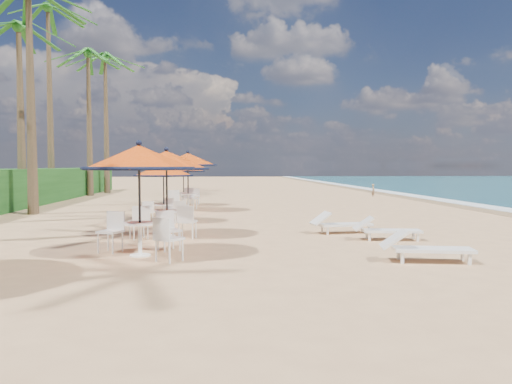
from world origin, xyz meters
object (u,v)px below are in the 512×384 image
at_px(station_2, 164,177).
at_px(station_4, 184,172).
at_px(station_0, 141,171).
at_px(station_1, 166,168).
at_px(station_3, 187,165).
at_px(lounger_mid, 385,229).
at_px(lounger_far, 339,223).
at_px(lounger_near, 423,247).

bearing_deg(station_2, station_4, 88.15).
bearing_deg(station_0, station_1, 85.03).
xyz_separation_m(station_1, station_2, (-0.43, 3.53, -0.32)).
bearing_deg(station_1, station_4, 90.97).
height_order(station_1, station_3, station_3).
xyz_separation_m(station_2, lounger_mid, (6.21, -4.66, -1.27)).
relative_size(station_0, station_3, 0.96).
xyz_separation_m(station_1, lounger_far, (4.92, 0.28, -1.59)).
height_order(station_2, lounger_far, station_2).
bearing_deg(station_3, station_2, -97.41).
relative_size(station_3, lounger_near, 1.37).
distance_m(station_2, lounger_far, 6.39).
relative_size(station_1, station_4, 1.11).
xyz_separation_m(lounger_near, lounger_mid, (0.23, 2.99, -0.01)).
bearing_deg(station_2, station_0, -88.47).
relative_size(station_1, station_3, 0.94).
bearing_deg(lounger_mid, lounger_near, -86.71).
bearing_deg(lounger_far, lounger_near, -89.52).
bearing_deg(station_3, lounger_far, -57.70).
xyz_separation_m(station_0, station_1, (0.26, 2.93, 0.05)).
bearing_deg(station_4, lounger_mid, -63.80).
bearing_deg(lounger_near, lounger_mid, 96.21).
distance_m(lounger_near, lounger_far, 4.43).
bearing_deg(station_2, station_3, 82.59).
distance_m(lounger_near, lounger_mid, 2.99).
distance_m(station_0, station_1, 2.94).
bearing_deg(station_4, station_2, -91.85).
height_order(station_2, station_4, station_4).
bearing_deg(lounger_near, station_1, 154.11).
height_order(station_1, station_2, station_1).
distance_m(station_1, station_3, 7.85).
xyz_separation_m(station_1, lounger_near, (5.55, -4.11, -1.58)).
bearing_deg(lounger_mid, station_4, 123.91).
xyz_separation_m(station_2, station_4, (0.24, 7.47, 0.07)).
bearing_deg(lounger_near, station_2, 138.67).
bearing_deg(lounger_mid, lounger_far, 129.38).
relative_size(station_4, lounger_near, 1.17).
height_order(station_0, lounger_near, station_0).
bearing_deg(lounger_near, station_4, 121.41).
distance_m(station_0, station_3, 10.79).
height_order(station_1, lounger_far, station_1).
height_order(station_0, station_4, station_0).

